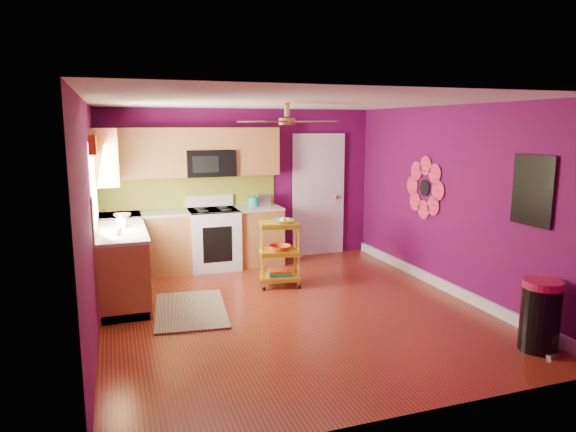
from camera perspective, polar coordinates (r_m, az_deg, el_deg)
name	(u,v)px	position (r m, az deg, el deg)	size (l,w,h in m)	color
ground	(292,309)	(6.42, 0.47, -10.32)	(5.00, 5.00, 0.00)	maroon
room_envelope	(295,177)	(6.06, 0.73, 4.34)	(4.54, 5.04, 2.52)	#5E0A47
lower_cabinets	(164,250)	(7.74, -13.58, -3.70)	(2.81, 2.31, 0.94)	#965B29
electric_range	(213,238)	(8.17, -8.28, -2.44)	(0.76, 0.66, 1.13)	white
upper_cabinetry	(165,155)	(7.90, -13.49, 6.61)	(2.80, 2.30, 1.26)	#965B29
left_window	(93,167)	(6.75, -20.81, 5.16)	(0.08, 1.35, 1.08)	white
panel_door	(318,196)	(8.89, 3.38, 2.21)	(0.95, 0.11, 2.15)	white
right_wall_art	(468,189)	(6.86, 19.33, 2.86)	(0.04, 2.74, 1.04)	black
ceiling_fan	(287,121)	(6.21, -0.13, 10.56)	(1.01, 1.01, 0.26)	#BF8C3F
shag_rug	(191,310)	(6.48, -10.76, -10.21)	(0.84, 1.36, 0.02)	#322010
rolling_cart	(280,251)	(7.16, -0.85, -3.90)	(0.61, 0.50, 0.99)	gold
trash_can	(540,315)	(5.80, 26.22, -9.89)	(0.43, 0.45, 0.73)	black
teal_kettle	(253,202)	(8.27, -3.88, 1.60)	(0.18, 0.18, 0.21)	teal
toaster	(263,200)	(8.40, -2.77, 1.79)	(0.22, 0.15, 0.18)	beige
soap_bottle_a	(122,221)	(6.93, -17.96, -0.48)	(0.08, 0.08, 0.17)	#EA3F72
soap_bottle_b	(120,220)	(6.99, -18.12, -0.46)	(0.13, 0.13, 0.16)	white
counter_dish	(122,216)	(7.64, -17.93, 0.02)	(0.24, 0.24, 0.06)	white
counter_cup	(117,232)	(6.45, -18.48, -1.67)	(0.11, 0.11, 0.09)	white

